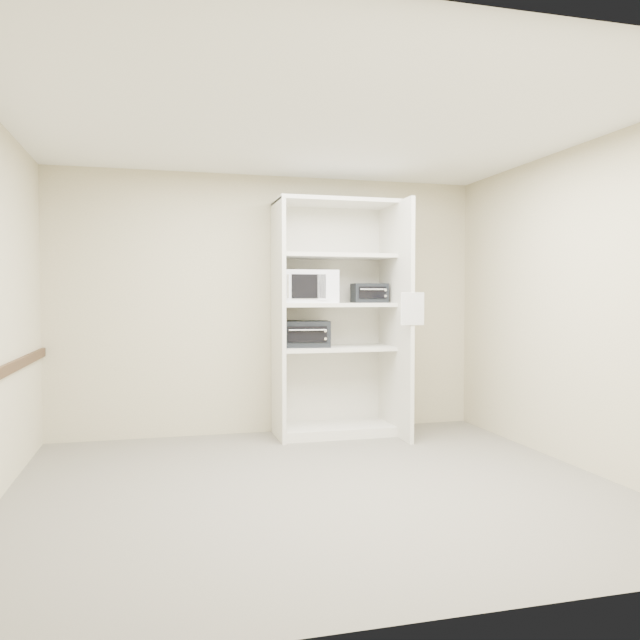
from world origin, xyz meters
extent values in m
cube|color=#5F5B53|center=(0.00, 0.00, 0.00)|extent=(4.50, 4.00, 0.01)
cube|color=white|center=(0.00, 0.00, 2.70)|extent=(4.50, 4.00, 0.01)
cube|color=beige|center=(0.00, 2.00, 1.35)|extent=(4.50, 0.02, 2.70)
cube|color=beige|center=(0.00, -2.00, 1.35)|extent=(4.50, 0.02, 2.70)
cube|color=beige|center=(2.25, 0.00, 1.35)|extent=(0.02, 4.00, 2.70)
cube|color=silver|center=(0.02, 1.68, 1.20)|extent=(0.04, 0.60, 2.40)
cube|color=silver|center=(1.22, 1.53, 1.20)|extent=(0.04, 0.90, 2.40)
cube|color=silver|center=(0.62, 1.99, 1.20)|extent=(1.24, 0.02, 2.40)
cube|color=silver|center=(0.62, 1.70, 0.05)|extent=(1.16, 0.56, 0.10)
cube|color=silver|center=(0.62, 1.70, 0.90)|extent=(1.16, 0.56, 0.04)
cube|color=silver|center=(0.62, 1.70, 1.35)|extent=(1.16, 0.56, 0.04)
cube|color=silver|center=(0.62, 1.70, 1.85)|extent=(1.16, 0.56, 0.04)
cube|color=silver|center=(0.62, 1.70, 2.40)|extent=(1.24, 0.60, 0.04)
cube|color=white|center=(0.34, 1.72, 1.54)|extent=(0.58, 0.46, 0.33)
cube|color=black|center=(1.00, 1.73, 1.47)|extent=(0.37, 0.29, 0.20)
cube|color=black|center=(0.31, 1.72, 1.05)|extent=(0.52, 0.42, 0.27)
cube|color=white|center=(1.21, 1.07, 1.32)|extent=(0.24, 0.02, 0.31)
camera|label=1|loc=(-1.15, -4.49, 1.43)|focal=35.00mm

